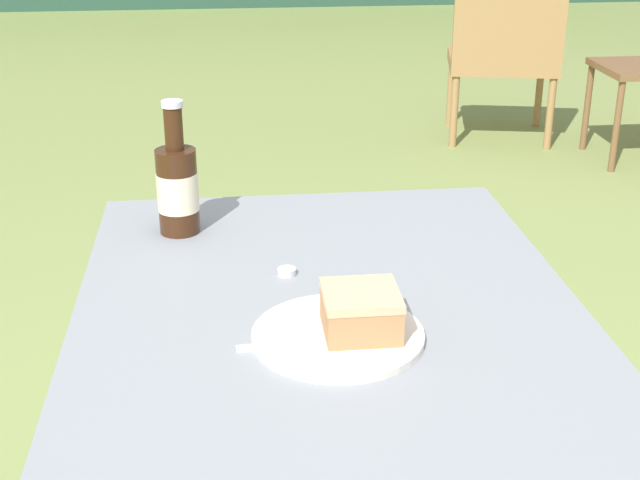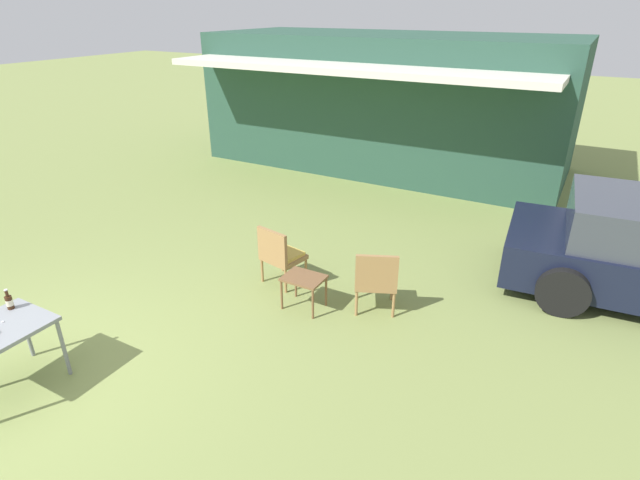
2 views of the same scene
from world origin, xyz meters
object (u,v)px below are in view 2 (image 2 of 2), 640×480
Objects in this scene: garden_side_table at (304,281)px; wicker_chair_cushioned at (280,253)px; cola_bottle_near at (9,302)px; wicker_chair_plain at (376,279)px.

wicker_chair_cushioned is at bearing 147.92° from garden_side_table.
cola_bottle_near is at bearing 74.44° from wicker_chair_cushioned.
wicker_chair_cushioned is 0.70m from garden_side_table.
cola_bottle_near is (-1.44, -2.79, 0.33)m from wicker_chair_cushioned.
wicker_chair_plain is at bearing 44.22° from cola_bottle_near.
wicker_chair_plain is 3.77× the size of cola_bottle_near.
cola_bottle_near is at bearing 20.11° from wicker_chair_plain.
cola_bottle_near reaches higher than wicker_chair_cushioned.
wicker_chair_cushioned is 3.15m from cola_bottle_near.
wicker_chair_cushioned is 1.42m from wicker_chair_plain.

